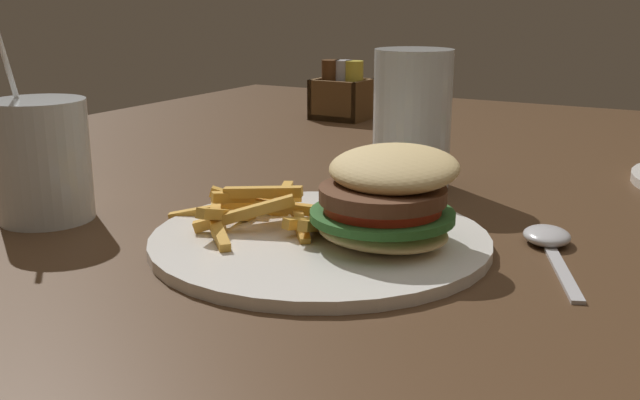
# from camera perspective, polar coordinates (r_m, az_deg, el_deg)

# --- Properties ---
(dining_table) EXTENTS (1.57, 1.40, 0.73)m
(dining_table) POSITION_cam_1_polar(r_m,az_deg,el_deg) (0.86, 13.06, -3.39)
(dining_table) COLOR #4C331E
(dining_table) RESTS_ON ground_plane
(meal_plate_near) EXTENTS (0.30, 0.29, 0.09)m
(meal_plate_near) POSITION_cam_1_polar(r_m,az_deg,el_deg) (0.63, 2.07, -1.52)
(meal_plate_near) COLOR white
(meal_plate_near) RESTS_ON dining_table
(beer_glass) EXTENTS (0.09, 0.09, 0.15)m
(beer_glass) POSITION_cam_1_polar(r_m,az_deg,el_deg) (0.83, 7.02, 5.96)
(beer_glass) COLOR silver
(beer_glass) RESTS_ON dining_table
(juice_glass) EXTENTS (0.09, 0.09, 0.19)m
(juice_glass) POSITION_cam_1_polar(r_m,az_deg,el_deg) (0.75, -20.37, 2.64)
(juice_glass) COLOR silver
(juice_glass) RESTS_ON dining_table
(spoon) EXTENTS (0.08, 0.16, 0.01)m
(spoon) POSITION_cam_1_polar(r_m,az_deg,el_deg) (0.67, 17.01, -2.88)
(spoon) COLOR silver
(spoon) RESTS_ON dining_table
(condiment_caddy) EXTENTS (0.09, 0.08, 0.10)m
(condiment_caddy) POSITION_cam_1_polar(r_m,az_deg,el_deg) (1.29, 1.69, 7.97)
(condiment_caddy) COLOR brown
(condiment_caddy) RESTS_ON dining_table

